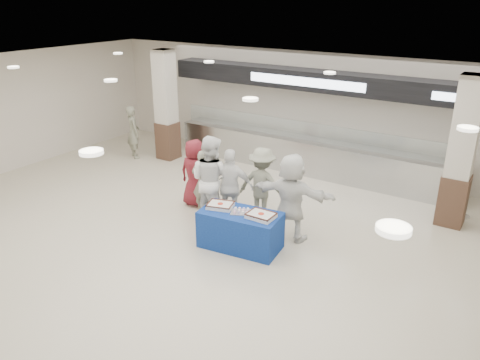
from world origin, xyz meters
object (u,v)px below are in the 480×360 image
Objects in this scene: soldier_b at (262,184)px; civilian_white at (291,197)px; display_table at (240,230)px; chef_tall at (211,179)px; chef_short at (231,187)px; cupcake_tray at (241,211)px; sheet_cake_left at (220,205)px; soldier_bg at (133,132)px; sheet_cake_right at (261,215)px; soldier_a at (204,183)px; civilian_maroon at (195,173)px.

soldier_b is 1.05m from civilian_white.
display_table is 1.46m from chef_tall.
chef_short is at bearing 40.32° from soldier_b.
cupcake_tray is (0.02, 0.01, 0.41)m from display_table.
soldier_bg is at bearing 151.32° from sheet_cake_left.
chef_tall is 1.17× the size of soldier_b.
sheet_cake_right is 0.32× the size of soldier_bg.
chef_tall is (-0.72, 0.66, 0.16)m from sheet_cake_left.
cupcake_tray is 0.27× the size of civilian_white.
sheet_cake_right is at bearing 2.89° from sheet_cake_left.
civilian_white reaches higher than soldier_b.
soldier_b is (-0.31, 1.29, 0.04)m from cupcake_tray.
soldier_a is (-1.48, 0.81, 0.39)m from display_table.
soldier_bg is at bearing 146.38° from display_table.
civilian_white reaches higher than soldier_bg.
soldier_b is (-0.74, 1.28, 0.02)m from sheet_cake_right.
soldier_b is at bearing 95.49° from display_table.
sheet_cake_left is 1.15× the size of sheet_cake_right.
soldier_a is at bearing -25.17° from chef_short.
civilian_white is at bearing 45.55° from display_table.
display_table is 0.93× the size of chef_short.
chef_tall reaches higher than sheet_cake_left.
soldier_a reaches higher than sheet_cake_left.
cupcake_tray reaches higher than display_table.
cupcake_tray is at bearing -177.86° from sheet_cake_right.
display_table is 0.97× the size of civilian_maroon.
soldier_bg is at bearing 153.59° from cupcake_tray.
sheet_cake_left is at bearing -176.42° from cupcake_tray.
civilian_white reaches higher than display_table.
soldier_b is at bearing 83.04° from sheet_cake_left.
soldier_a is 0.41m from chef_tall.
cupcake_tray is 0.25× the size of chef_tall.
civilian_white reaches higher than soldier_a.
civilian_maroon is at bearing -12.92° from civilian_white.
chef_short is (0.42, 0.14, -0.13)m from chef_tall.
civilian_maroon is 2.63m from civilian_white.
chef_short is at bearing 134.85° from cupcake_tray.
chef_tall is at bearing -0.87° from civilian_white.
sheet_cake_right is 6.72m from soldier_bg.
chef_short is 1.02× the size of soldier_b.
soldier_b reaches higher than soldier_bg.
chef_short is at bearing 160.72° from soldier_a.
civilian_maroon is at bearing -1.52° from soldier_b.
civilian_white reaches higher than cupcake_tray.
chef_tall is at bearing 151.91° from cupcake_tray.
cupcake_tray is at bearing 134.92° from soldier_a.
soldier_a is 2.13m from civilian_white.
chef_tall is at bearing 28.64° from soldier_b.
soldier_b is (-0.29, 1.30, 0.45)m from display_table.
chef_short reaches higher than sheet_cake_right.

